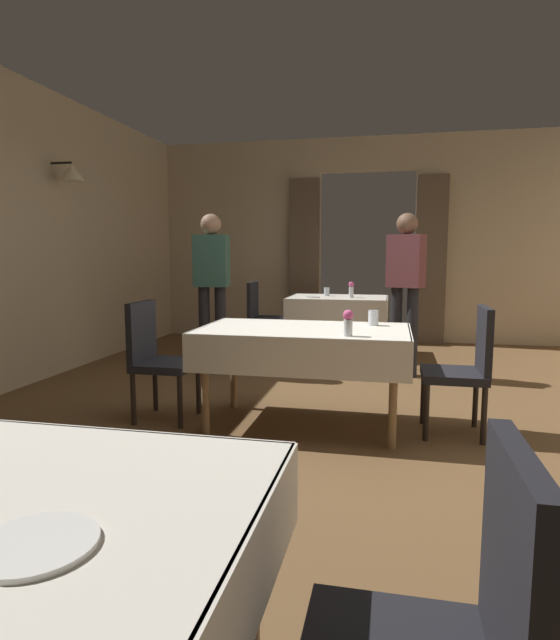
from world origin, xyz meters
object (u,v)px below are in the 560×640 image
(plate_far_b, at_px, (312,297))
(glass_mid_b, at_px, (373,318))
(chair_mid_right, at_px, (466,364))
(dining_table_far, at_px, (338,305))
(glass_far_c, at_px, (327,292))
(chair_mid_left, at_px, (156,355))
(plate_near_a, at_px, (35,544))
(person_waiter_by_doorway, at_px, (405,280))
(flower_vase_far, at_px, (351,289))
(flower_vase_mid, at_px, (348,322))
(dining_table_mid, at_px, (304,340))
(person_diner_standing_aside, at_px, (212,280))
(chair_far_left, at_px, (261,313))

(plate_far_b, bearing_deg, glass_mid_b, -71.09)
(chair_mid_right, bearing_deg, dining_table_far, 112.73)
(glass_mid_b, xyz_separation_m, plate_far_b, (-0.85, 2.49, -0.05))
(dining_table_far, bearing_deg, glass_far_c, 142.97)
(chair_mid_left, xyz_separation_m, glass_far_c, (0.96, 3.12, 0.29))
(chair_mid_right, relative_size, plate_far_b, 4.87)
(plate_near_a, distance_m, glass_mid_b, 3.30)
(glass_mid_b, bearing_deg, chair_mid_right, -17.64)
(glass_mid_b, relative_size, plate_far_b, 0.61)
(chair_mid_left, relative_size, person_waiter_by_doorway, 0.54)
(plate_near_a, bearing_deg, glass_mid_b, 81.13)
(glass_mid_b, distance_m, flower_vase_far, 2.58)
(chair_mid_left, bearing_deg, flower_vase_mid, -9.28)
(dining_table_mid, distance_m, person_diner_standing_aside, 2.01)
(flower_vase_mid, bearing_deg, flower_vase_far, 94.03)
(flower_vase_far, height_order, glass_far_c, flower_vase_far)
(plate_near_a, distance_m, person_waiter_by_doorway, 4.92)
(glass_far_c, bearing_deg, chair_far_left, -169.16)
(chair_far_left, height_order, plate_far_b, chair_far_left)
(flower_vase_far, xyz_separation_m, person_diner_standing_aside, (-1.39, -1.29, 0.16))
(glass_mid_b, distance_m, glass_far_c, 2.88)
(dining_table_mid, bearing_deg, person_diner_standing_aside, 129.54)
(plate_near_a, xyz_separation_m, person_diner_standing_aside, (-1.25, 4.54, 0.27))
(person_diner_standing_aside, bearing_deg, chair_mid_right, -31.45)
(dining_table_mid, distance_m, glass_far_c, 3.06)
(chair_mid_left, distance_m, chair_mid_right, 2.33)
(chair_far_left, height_order, glass_mid_b, chair_far_left)
(plate_near_a, distance_m, plate_far_b, 5.77)
(plate_near_a, height_order, flower_vase_far, flower_vase_far)
(flower_vase_mid, xyz_separation_m, person_diner_standing_aside, (-1.61, 1.85, 0.18))
(person_diner_standing_aside, bearing_deg, dining_table_mid, -50.46)
(person_waiter_by_doorway, bearing_deg, dining_table_far, 127.07)
(plate_near_a, distance_m, flower_vase_mid, 2.71)
(chair_mid_left, xyz_separation_m, plate_near_a, (1.15, -2.94, 0.24))
(chair_mid_left, distance_m, glass_far_c, 3.28)
(chair_mid_left, height_order, person_diner_standing_aside, person_diner_standing_aside)
(plate_near_a, distance_m, person_diner_standing_aside, 4.71)
(glass_far_c, height_order, person_waiter_by_doorway, person_waiter_by_doorway)
(dining_table_far, xyz_separation_m, plate_far_b, (-0.31, -0.17, 0.11))
(chair_mid_right, bearing_deg, glass_mid_b, 162.36)
(plate_near_a, height_order, glass_far_c, glass_far_c)
(plate_near_a, bearing_deg, dining_table_mid, 89.81)
(glass_far_c, bearing_deg, flower_vase_mid, -80.56)
(chair_mid_left, height_order, flower_vase_mid, chair_mid_left)
(dining_table_mid, bearing_deg, glass_mid_b, 27.19)
(chair_mid_right, bearing_deg, person_waiter_by_doorway, 102.29)
(person_waiter_by_doorway, distance_m, person_diner_standing_aside, 2.06)
(flower_vase_mid, relative_size, flower_vase_far, 0.88)
(chair_mid_left, bearing_deg, plate_far_b, 74.04)
(glass_mid_b, distance_m, person_waiter_by_doorway, 1.63)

